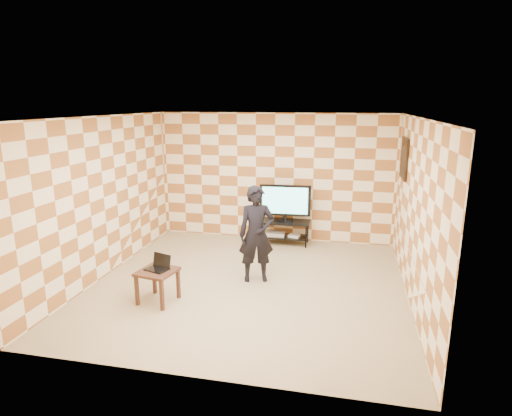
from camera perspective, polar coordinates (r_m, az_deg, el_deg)
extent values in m
plane|color=tan|center=(7.14, -1.02, -10.14)|extent=(5.00, 5.00, 0.00)
cube|color=#FFEBC2|center=(9.11, 2.50, 4.07)|extent=(5.00, 0.02, 2.70)
cube|color=#FFEBC2|center=(4.41, -8.50, -7.08)|extent=(5.00, 0.02, 2.70)
cube|color=#FFEBC2|center=(7.66, -19.62, 1.33)|extent=(0.02, 5.00, 2.70)
cube|color=#FFEBC2|center=(6.62, 20.52, -0.66)|extent=(0.02, 5.00, 2.70)
cube|color=white|center=(6.52, -1.13, 12.05)|extent=(5.00, 5.00, 0.02)
cube|color=black|center=(8.02, 19.15, 6.28)|extent=(0.04, 0.72, 0.72)
cube|color=black|center=(8.02, 19.15, 6.28)|extent=(0.04, 0.03, 0.68)
cube|color=black|center=(8.02, 19.15, 6.28)|extent=(0.04, 0.68, 0.03)
cube|color=black|center=(8.95, 3.86, -1.84)|extent=(1.06, 0.48, 0.04)
cube|color=black|center=(9.05, 3.83, -3.79)|extent=(0.95, 0.42, 0.03)
cylinder|color=black|center=(8.91, 0.69, -3.42)|extent=(0.03, 0.03, 0.50)
cylinder|color=black|center=(9.27, 1.16, -2.73)|extent=(0.03, 0.03, 0.50)
cylinder|color=black|center=(8.79, 6.67, -3.78)|extent=(0.03, 0.03, 0.50)
cylinder|color=black|center=(9.15, 6.90, -3.06)|extent=(0.03, 0.03, 0.50)
cube|color=black|center=(8.94, 3.87, -1.61)|extent=(0.32, 0.21, 0.03)
cube|color=black|center=(8.93, 3.87, -1.24)|extent=(0.08, 0.06, 0.09)
cube|color=black|center=(8.84, 3.91, 1.05)|extent=(1.05, 0.12, 0.64)
cube|color=#6CF0F4|center=(8.80, 3.86, 0.99)|extent=(0.94, 0.05, 0.55)
cube|color=#BBBBBD|center=(9.06, 2.51, -3.43)|extent=(0.44, 0.32, 0.07)
cube|color=silver|center=(8.97, 5.09, -3.72)|extent=(0.25, 0.20, 0.05)
cube|color=#331F13|center=(6.56, -13.06, -8.26)|extent=(0.60, 0.60, 0.04)
cube|color=#331F13|center=(6.62, -15.60, -10.56)|extent=(0.05, 0.05, 0.46)
cube|color=#331F13|center=(6.93, -13.40, -9.26)|extent=(0.05, 0.05, 0.46)
cube|color=#331F13|center=(6.38, -12.44, -11.33)|extent=(0.05, 0.05, 0.46)
cube|color=#331F13|center=(6.71, -10.32, -9.92)|extent=(0.05, 0.05, 0.46)
cube|color=black|center=(6.56, -13.07, -7.98)|extent=(0.38, 0.32, 0.02)
cube|color=black|center=(6.60, -12.44, -6.83)|extent=(0.33, 0.15, 0.21)
imported|color=black|center=(7.03, 0.06, -3.52)|extent=(0.68, 0.54, 1.61)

